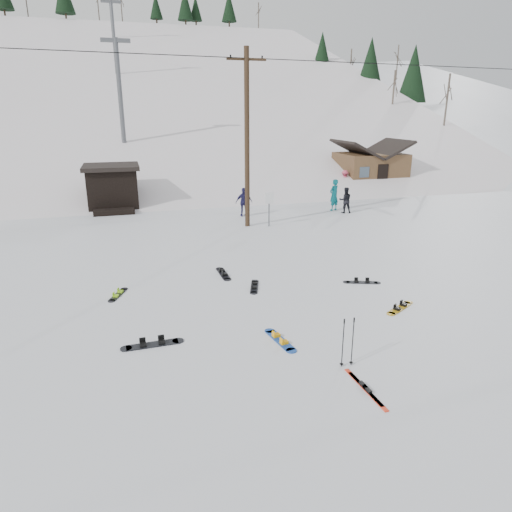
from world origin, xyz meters
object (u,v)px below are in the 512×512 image
object	(u,v)px
hero_snowboard	(280,340)
hero_skis	(365,388)
utility_pole	(247,137)
cabin	(370,169)

from	to	relation	value
hero_snowboard	hero_skis	bearing A→B (deg)	-167.26
utility_pole	hero_skis	xyz separation A→B (m)	(-1.41, -15.50, -4.66)
cabin	hero_skis	xyz separation A→B (m)	(-14.41, -25.49, -1.46)
cabin	hero_skis	size ratio (longest dim) A/B	3.11
utility_pole	cabin	bearing A→B (deg)	37.56
hero_snowboard	hero_skis	distance (m)	2.92
hero_skis	cabin	bearing A→B (deg)	58.12
utility_pole	hero_snowboard	world-z (taller)	utility_pole
cabin	hero_snowboard	distance (m)	27.62
hero_snowboard	hero_skis	size ratio (longest dim) A/B	0.87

